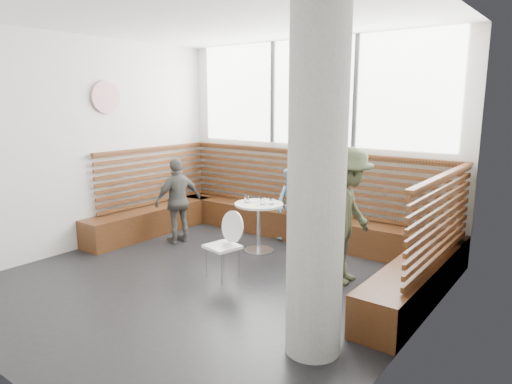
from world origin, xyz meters
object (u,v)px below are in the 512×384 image
Objects in this scene: adult_man at (347,216)px; child_left at (178,201)px; cafe_table at (259,217)px; concrete_column at (317,178)px; child_back at (292,206)px; cafe_chair at (226,239)px.

child_left is at bearing 90.26° from adult_man.
cafe_table is at bearing 120.82° from child_left.
child_back is at bearing 125.98° from concrete_column.
child_left is (-1.31, -0.39, 0.14)m from cafe_table.
concrete_column is at bearing 79.40° from child_left.
concrete_column is 2.59× the size of child_back.
adult_man is (1.31, 0.77, 0.35)m from cafe_chair.
child_left is (-3.37, 1.56, -0.92)m from concrete_column.
cafe_table is 0.44× the size of adult_man.
cafe_chair is (0.26, -1.07, -0.03)m from cafe_table.
concrete_column reaches higher than adult_man.
concrete_column reaches higher than cafe_table.
child_back is at bearing 70.61° from cafe_table.
concrete_column is 3.30m from child_back.
child_left reaches higher than cafe_table.
cafe_table is at bearing 114.87° from cafe_chair.
child_left is at bearing -163.42° from cafe_table.
cafe_chair is 0.51× the size of adult_man.
concrete_column is at bearing -43.41° from cafe_table.
cafe_chair is (-1.80, 0.88, -1.10)m from concrete_column.
adult_man is 1.38× the size of child_back.
concrete_column reaches higher than child_left.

